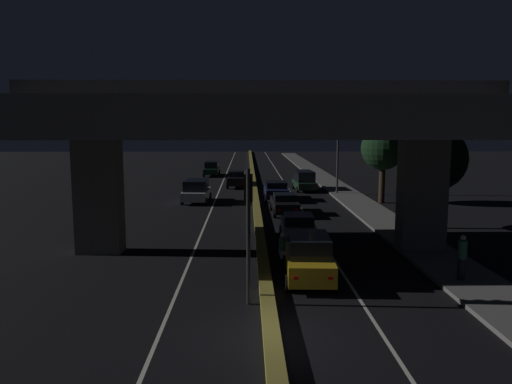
{
  "coord_description": "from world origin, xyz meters",
  "views": [
    {
      "loc": [
        -0.69,
        -13.76,
        6.14
      ],
      "look_at": [
        -0.09,
        19.3,
        1.65
      ],
      "focal_mm": 35.0,
      "sensor_mm": 36.0,
      "label": 1
    }
  ],
  "objects_px": {
    "motorcycle_white_filtering_near": "(283,250)",
    "car_white_lead_oncoming": "(196,191)",
    "car_black_second_oncoming": "(237,179)",
    "traffic_light_left_of_median": "(248,212)",
    "street_lamp": "(334,142)",
    "car_black_third": "(285,203)",
    "car_taxi_yellow_lead": "(309,258)",
    "car_dark_green_fifth": "(304,180)",
    "car_dark_green_third_oncoming": "(212,168)",
    "pedestrian_on_sidewalk": "(462,257)",
    "car_silver_second": "(298,228)",
    "car_dark_blue_fourth": "(276,190)"
  },
  "relations": [
    {
      "from": "motorcycle_white_filtering_near",
      "to": "car_white_lead_oncoming",
      "type": "bearing_deg",
      "value": 15.44
    },
    {
      "from": "car_black_third",
      "to": "car_dark_green_fifth",
      "type": "bearing_deg",
      "value": -14.24
    },
    {
      "from": "car_white_lead_oncoming",
      "to": "pedestrian_on_sidewalk",
      "type": "height_order",
      "value": "pedestrian_on_sidewalk"
    },
    {
      "from": "pedestrian_on_sidewalk",
      "to": "car_silver_second",
      "type": "bearing_deg",
      "value": 129.76
    },
    {
      "from": "car_white_lead_oncoming",
      "to": "car_black_second_oncoming",
      "type": "relative_size",
      "value": 0.98
    },
    {
      "from": "car_black_third",
      "to": "car_black_second_oncoming",
      "type": "distance_m",
      "value": 15.35
    },
    {
      "from": "car_dark_blue_fourth",
      "to": "pedestrian_on_sidewalk",
      "type": "distance_m",
      "value": 22.6
    },
    {
      "from": "car_silver_second",
      "to": "motorcycle_white_filtering_near",
      "type": "bearing_deg",
      "value": 166.42
    },
    {
      "from": "car_black_third",
      "to": "car_white_lead_oncoming",
      "type": "height_order",
      "value": "car_white_lead_oncoming"
    },
    {
      "from": "car_dark_green_fifth",
      "to": "car_dark_green_third_oncoming",
      "type": "relative_size",
      "value": 0.94
    },
    {
      "from": "street_lamp",
      "to": "pedestrian_on_sidewalk",
      "type": "relative_size",
      "value": 4.41
    },
    {
      "from": "traffic_light_left_of_median",
      "to": "street_lamp",
      "type": "distance_m",
      "value": 27.82
    },
    {
      "from": "street_lamp",
      "to": "car_black_third",
      "type": "relative_size",
      "value": 1.74
    },
    {
      "from": "traffic_light_left_of_median",
      "to": "pedestrian_on_sidewalk",
      "type": "xyz_separation_m",
      "value": [
        8.27,
        2.01,
        -2.15
      ]
    },
    {
      "from": "car_taxi_yellow_lead",
      "to": "pedestrian_on_sidewalk",
      "type": "relative_size",
      "value": 2.3
    },
    {
      "from": "car_black_second_oncoming",
      "to": "car_dark_green_fifth",
      "type": "bearing_deg",
      "value": 69.5
    },
    {
      "from": "street_lamp",
      "to": "car_black_second_oncoming",
      "type": "bearing_deg",
      "value": 147.31
    },
    {
      "from": "car_white_lead_oncoming",
      "to": "car_black_third",
      "type": "bearing_deg",
      "value": 53.28
    },
    {
      "from": "car_black_third",
      "to": "car_dark_green_fifth",
      "type": "height_order",
      "value": "car_dark_green_fifth"
    },
    {
      "from": "car_taxi_yellow_lead",
      "to": "car_dark_green_third_oncoming",
      "type": "relative_size",
      "value": 0.85
    },
    {
      "from": "car_dark_blue_fourth",
      "to": "car_white_lead_oncoming",
      "type": "xyz_separation_m",
      "value": [
        -6.41,
        -1.18,
        0.14
      ]
    },
    {
      "from": "traffic_light_left_of_median",
      "to": "car_white_lead_oncoming",
      "type": "relative_size",
      "value": 1.11
    },
    {
      "from": "pedestrian_on_sidewalk",
      "to": "street_lamp",
      "type": "bearing_deg",
      "value": 91.73
    },
    {
      "from": "car_white_lead_oncoming",
      "to": "motorcycle_white_filtering_near",
      "type": "bearing_deg",
      "value": 19.64
    },
    {
      "from": "car_white_lead_oncoming",
      "to": "traffic_light_left_of_median",
      "type": "bearing_deg",
      "value": 12.33
    },
    {
      "from": "pedestrian_on_sidewalk",
      "to": "car_dark_green_third_oncoming",
      "type": "bearing_deg",
      "value": 106.91
    },
    {
      "from": "car_dark_blue_fourth",
      "to": "car_white_lead_oncoming",
      "type": "distance_m",
      "value": 6.52
    },
    {
      "from": "car_taxi_yellow_lead",
      "to": "car_silver_second",
      "type": "relative_size",
      "value": 0.91
    },
    {
      "from": "motorcycle_white_filtering_near",
      "to": "pedestrian_on_sidewalk",
      "type": "distance_m",
      "value": 7.34
    },
    {
      "from": "car_dark_blue_fourth",
      "to": "car_silver_second",
      "type": "bearing_deg",
      "value": -179.34
    },
    {
      "from": "street_lamp",
      "to": "car_white_lead_oncoming",
      "type": "xyz_separation_m",
      "value": [
        -11.58,
        -4.12,
        -3.7
      ]
    },
    {
      "from": "car_silver_second",
      "to": "car_dark_green_fifth",
      "type": "relative_size",
      "value": 0.99
    },
    {
      "from": "car_black_third",
      "to": "car_dark_green_third_oncoming",
      "type": "bearing_deg",
      "value": 13.18
    },
    {
      "from": "motorcycle_white_filtering_near",
      "to": "pedestrian_on_sidewalk",
      "type": "height_order",
      "value": "pedestrian_on_sidewalk"
    },
    {
      "from": "street_lamp",
      "to": "car_black_second_oncoming",
      "type": "distance_m",
      "value": 10.84
    },
    {
      "from": "car_taxi_yellow_lead",
      "to": "car_black_third",
      "type": "xyz_separation_m",
      "value": [
        0.17,
        14.89,
        -0.21
      ]
    },
    {
      "from": "car_black_third",
      "to": "motorcycle_white_filtering_near",
      "type": "distance_m",
      "value": 12.46
    },
    {
      "from": "car_silver_second",
      "to": "car_dark_blue_fourth",
      "type": "distance_m",
      "value": 15.02
    },
    {
      "from": "car_dark_green_third_oncoming",
      "to": "car_white_lead_oncoming",
      "type": "bearing_deg",
      "value": 0.59
    },
    {
      "from": "traffic_light_left_of_median",
      "to": "pedestrian_on_sidewalk",
      "type": "bearing_deg",
      "value": 13.63
    },
    {
      "from": "car_black_second_oncoming",
      "to": "pedestrian_on_sidewalk",
      "type": "relative_size",
      "value": 2.45
    },
    {
      "from": "car_dark_green_fifth",
      "to": "car_taxi_yellow_lead",
      "type": "bearing_deg",
      "value": 170.97
    },
    {
      "from": "car_taxi_yellow_lead",
      "to": "motorcycle_white_filtering_near",
      "type": "relative_size",
      "value": 2.19
    },
    {
      "from": "street_lamp",
      "to": "car_white_lead_oncoming",
      "type": "distance_m",
      "value": 12.83
    },
    {
      "from": "motorcycle_white_filtering_near",
      "to": "traffic_light_left_of_median",
      "type": "bearing_deg",
      "value": 160.54
    },
    {
      "from": "car_dark_blue_fourth",
      "to": "motorcycle_white_filtering_near",
      "type": "distance_m",
      "value": 18.95
    },
    {
      "from": "car_white_lead_oncoming",
      "to": "car_dark_green_fifth",
      "type": "bearing_deg",
      "value": 128.84
    },
    {
      "from": "car_white_lead_oncoming",
      "to": "motorcycle_white_filtering_near",
      "type": "xyz_separation_m",
      "value": [
        5.59,
        -17.75,
        -0.33
      ]
    },
    {
      "from": "car_white_lead_oncoming",
      "to": "car_black_second_oncoming",
      "type": "distance_m",
      "value": 10.07
    },
    {
      "from": "car_silver_second",
      "to": "traffic_light_left_of_median",
      "type": "bearing_deg",
      "value": 165.34
    }
  ]
}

